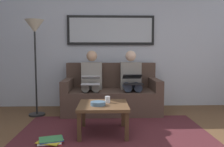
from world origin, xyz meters
The scene contains 13 objects.
wall_rear centered at (0.00, -2.60, 1.30)m, with size 6.00×0.12×2.60m, color #B7BCC6.
area_rug centered at (0.00, -0.85, 0.00)m, with size 2.60×1.80×0.01m, color #4C1E23.
couch centered at (0.00, -2.12, 0.31)m, with size 1.74×0.90×0.90m.
framed_mirror centered at (0.00, -2.51, 1.55)m, with size 1.74×0.05×0.58m.
coffee_table centered at (0.14, -0.90, 0.35)m, with size 0.67×0.67×0.41m.
cup centered at (0.08, -0.98, 0.45)m, with size 0.07×0.07×0.09m, color silver.
bowl centered at (0.21, -0.82, 0.43)m, with size 0.20×0.20×0.05m, color slate.
person_left centered at (-0.37, -2.05, 0.61)m, with size 0.38×0.58×1.14m.
laptop_black centered at (-0.37, -1.82, 0.63)m, with size 0.33×0.38×0.17m.
person_right centered at (0.37, -2.05, 0.61)m, with size 0.38×0.58×1.14m.
laptop_silver centered at (0.37, -1.80, 0.62)m, with size 0.32×0.33×0.15m.
magazine_stack centered at (0.78, -0.56, 0.03)m, with size 0.34×0.30×0.05m.
standing_lamp centered at (1.32, -1.85, 1.37)m, with size 0.32×0.32×1.66m.
Camera 1 is at (0.12, 2.19, 1.10)m, focal length 37.17 mm.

